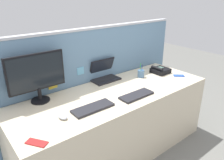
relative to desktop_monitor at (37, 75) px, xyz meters
The scene contains 12 objects.
ground_plane 1.26m from the desktop_monitor, 23.91° to the right, with size 10.00×10.00×0.00m, color slate.
desk 0.98m from the desktop_monitor, 23.91° to the right, with size 2.18×0.78×0.75m, color beige.
cubicle_divider 0.77m from the desktop_monitor, 10.65° to the left, with size 2.52×0.08×1.36m.
desktop_monitor is the anchor object (origin of this frame).
laptop 0.83m from the desktop_monitor, ahead, with size 0.32×0.23×0.25m.
desk_phone 1.53m from the desktop_monitor, ahead, with size 0.20×0.19×0.09m.
keyboard_main 0.97m from the desktop_monitor, 33.10° to the right, with size 0.37×0.14×0.02m, color #232328.
keyboard_spare 0.60m from the desktop_monitor, 55.94° to the right, with size 0.38×0.14×0.02m, color #232328.
computer_mouse_right_hand 0.49m from the desktop_monitor, 87.20° to the right, with size 0.06×0.10×0.03m, color #B2B5BC.
pen_cup 1.23m from the desktop_monitor, ahead, with size 0.08×0.08×0.18m.
cell_phone_red_case 0.71m from the desktop_monitor, 114.05° to the right, with size 0.06×0.15×0.01m, color #B22323.
cell_phone_blue_case 1.67m from the desktop_monitor, 15.42° to the right, with size 0.06×0.13×0.01m, color blue.
Camera 1 is at (-1.31, -1.58, 1.73)m, focal length 35.10 mm.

